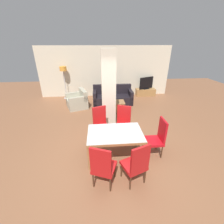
# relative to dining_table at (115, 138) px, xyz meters

# --- Properties ---
(ground_plane) EXTENTS (18.00, 18.00, 0.00)m
(ground_plane) POSITION_rel_dining_table_xyz_m (0.00, 0.00, -0.60)
(ground_plane) COLOR brown
(back_wall) EXTENTS (7.20, 0.09, 2.70)m
(back_wall) POSITION_rel_dining_table_xyz_m (0.00, 5.21, 0.75)
(back_wall) COLOR beige
(back_wall) RESTS_ON ground_plane
(divider_pillar) EXTENTS (0.47, 0.33, 2.70)m
(divider_pillar) POSITION_rel_dining_table_xyz_m (-0.05, 1.67, 0.75)
(divider_pillar) COLOR beige
(divider_pillar) RESTS_ON ground_plane
(dining_table) EXTENTS (1.42, 0.96, 0.76)m
(dining_table) POSITION_rel_dining_table_xyz_m (0.00, 0.00, 0.00)
(dining_table) COLOR #9E6C3F
(dining_table) RESTS_ON ground_plane
(dining_chair_near_left) EXTENTS (0.60, 0.60, 1.07)m
(dining_chair_near_left) POSITION_rel_dining_table_xyz_m (-0.35, -0.91, -0.04)
(dining_chair_near_left) COLOR red
(dining_chair_near_left) RESTS_ON ground_plane
(dining_chair_far_left) EXTENTS (0.60, 0.60, 1.07)m
(dining_chair_far_left) POSITION_rel_dining_table_xyz_m (-0.35, 0.90, -0.04)
(dining_chair_far_left) COLOR red
(dining_chair_far_left) RESTS_ON ground_plane
(dining_chair_far_right) EXTENTS (0.60, 0.60, 1.07)m
(dining_chair_far_right) POSITION_rel_dining_table_xyz_m (0.35, 0.90, -0.04)
(dining_chair_far_right) COLOR red
(dining_chair_far_right) RESTS_ON ground_plane
(dining_chair_near_right) EXTENTS (0.60, 0.60, 1.07)m
(dining_chair_near_right) POSITION_rel_dining_table_xyz_m (0.35, -0.90, -0.04)
(dining_chair_near_right) COLOR red
(dining_chair_near_right) RESTS_ON ground_plane
(dining_chair_head_right) EXTENTS (0.46, 0.46, 1.07)m
(dining_chair_head_right) POSITION_rel_dining_table_xyz_m (1.14, 0.00, -0.04)
(dining_chair_head_right) COLOR red
(dining_chair_head_right) RESTS_ON ground_plane
(sofa) EXTENTS (1.94, 0.88, 0.90)m
(sofa) POSITION_rel_dining_table_xyz_m (0.30, 3.93, -0.29)
(sofa) COLOR black
(sofa) RESTS_ON ground_plane
(armchair) EXTENTS (1.12, 1.18, 0.84)m
(armchair) POSITION_rel_dining_table_xyz_m (-1.41, 3.55, -0.31)
(armchair) COLOR #B2B099
(armchair) RESTS_ON ground_plane
(coffee_table) EXTENTS (0.68, 0.56, 0.45)m
(coffee_table) POSITION_rel_dining_table_xyz_m (0.39, 2.95, -0.37)
(coffee_table) COLOR #9D6D43
(coffee_table) RESTS_ON ground_plane
(bottle) EXTENTS (0.08, 0.08, 0.24)m
(bottle) POSITION_rel_dining_table_xyz_m (0.31, 2.92, -0.06)
(bottle) COLOR #4C2D14
(bottle) RESTS_ON coffee_table
(tv_stand) EXTENTS (1.11, 0.40, 0.40)m
(tv_stand) POSITION_rel_dining_table_xyz_m (2.31, 4.93, -0.40)
(tv_stand) COLOR #A67743
(tv_stand) RESTS_ON ground_plane
(tv_screen) EXTENTS (0.85, 0.40, 0.68)m
(tv_screen) POSITION_rel_dining_table_xyz_m (2.31, 4.93, 0.14)
(tv_screen) COLOR black
(tv_screen) RESTS_ON tv_stand
(floor_lamp) EXTENTS (0.35, 0.35, 1.72)m
(floor_lamp) POSITION_rel_dining_table_xyz_m (-2.18, 4.87, 0.86)
(floor_lamp) COLOR #B7B7BC
(floor_lamp) RESTS_ON ground_plane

